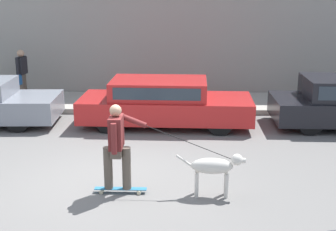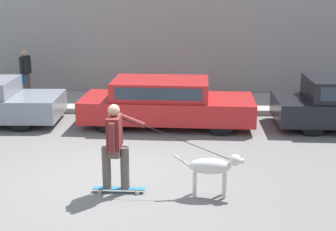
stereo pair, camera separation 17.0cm
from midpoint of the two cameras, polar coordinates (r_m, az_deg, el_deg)
The scene contains 7 objects.
ground_plane at distance 8.98m, azimuth -6.58°, elevation -8.05°, with size 36.00×36.00×0.00m, color slate.
back_wall at distance 15.49m, azimuth -2.69°, elevation 10.64°, with size 32.00×0.30×4.49m.
sidewalk_curb at distance 14.54m, azimuth -3.04°, elevation 1.63°, with size 30.00×2.30×0.15m.
parked_car_1 at distance 12.23m, azimuth 0.11°, elevation 1.55°, with size 4.53×1.85×1.24m.
dog at distance 8.20m, azimuth 6.06°, elevation -6.32°, with size 1.21×0.31×0.79m.
skateboarder at distance 8.20m, azimuth -5.81°, elevation -3.44°, with size 2.51×0.64×1.63m.
pedestrian_with_bag at distance 15.37m, azimuth -16.69°, elevation 5.22°, with size 0.26×0.65×1.51m.
Camera 2 is at (1.45, -8.11, 3.59)m, focal length 50.00 mm.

